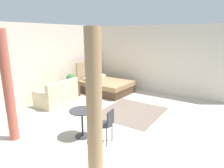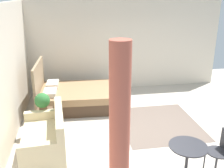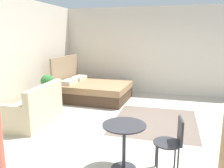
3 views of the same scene
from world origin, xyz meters
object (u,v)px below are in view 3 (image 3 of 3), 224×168
bed (93,90)px  couch (34,110)px  balcony_table (124,138)px  vase (52,88)px  nightstand (51,101)px  potted_plant (47,82)px  cafe_chair_near_window (173,140)px

bed → couch: (-2.13, 0.61, 0.00)m
couch → balcony_table: 2.67m
vase → balcony_table: 3.34m
nightstand → potted_plant: 0.52m
bed → potted_plant: (-1.35, 0.71, 0.47)m
bed → cafe_chair_near_window: bearing=-144.2°
vase → cafe_chair_near_window: cafe_chair_near_window is taller
bed → balcony_table: (-3.42, -1.72, 0.19)m
bed → balcony_table: 3.83m
vase → nightstand: bearing=-175.7°
vase → cafe_chair_near_window: (-2.20, -3.10, -0.07)m
potted_plant → cafe_chair_near_window: (-1.98, -3.10, -0.25)m
cafe_chair_near_window → bed: bearing=35.8°
bed → couch: size_ratio=1.39×
bed → vase: 1.36m
balcony_table → cafe_chair_near_window: (0.09, -0.67, 0.02)m
couch → nightstand: couch is taller
potted_plant → balcony_table: (-2.07, -2.43, -0.28)m
nightstand → cafe_chair_near_window: bearing=-123.9°
potted_plant → cafe_chair_near_window: potted_plant is taller
potted_plant → bed: bearing=-27.7°
bed → vase: bed is taller
nightstand → balcony_table: size_ratio=0.71×
potted_plant → balcony_table: bearing=-130.4°
nightstand → vase: 0.35m
couch → bed: bearing=-16.0°
couch → vase: (1.00, 0.09, 0.28)m
bed → potted_plant: 1.59m
balcony_table → cafe_chair_near_window: cafe_chair_near_window is taller
nightstand → bed: bearing=-29.1°
vase → cafe_chair_near_window: 3.80m
balcony_table → couch: bearing=61.2°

